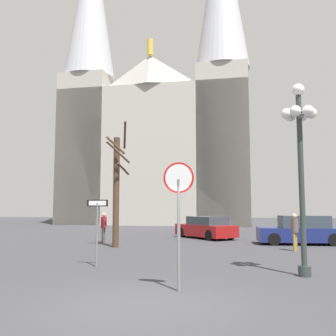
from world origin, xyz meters
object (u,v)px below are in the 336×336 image
object	(u,v)px
one_way_arrow_sign	(97,223)
parked_car_near_navy	(301,231)
pedestrian_standing	(295,228)
cathedral	(158,123)
pedestrian_walking	(104,225)
bare_tree	(117,187)
street_lamp	(300,146)
stop_sign	(179,200)
parked_car_far_red	(206,228)

from	to	relation	value
one_way_arrow_sign	parked_car_near_navy	world-z (taller)	one_way_arrow_sign
parked_car_near_navy	pedestrian_standing	size ratio (longest dim) A/B	2.61
cathedral	parked_car_near_navy	distance (m)	27.56
parked_car_near_navy	one_way_arrow_sign	bearing A→B (deg)	-136.71
pedestrian_walking	bare_tree	bearing A→B (deg)	-61.34
bare_tree	pedestrian_walking	distance (m)	3.19
street_lamp	pedestrian_walking	size ratio (longest dim) A/B	3.45
stop_sign	street_lamp	world-z (taller)	street_lamp
street_lamp	bare_tree	xyz separation A→B (m)	(-7.15, 7.07, -0.84)
parked_car_far_red	cathedral	bearing A→B (deg)	105.33
stop_sign	one_way_arrow_sign	xyz separation A→B (m)	(-2.96, 3.36, -0.71)
parked_car_far_red	pedestrian_standing	distance (m)	7.48
cathedral	pedestrian_walking	size ratio (longest dim) A/B	22.73
one_way_arrow_sign	parked_car_far_red	size ratio (longest dim) A/B	0.50
street_lamp	bare_tree	size ratio (longest dim) A/B	0.91
street_lamp	cathedral	bearing A→B (deg)	104.07
pedestrian_walking	cathedral	bearing A→B (deg)	89.35
cathedral	stop_sign	size ratio (longest dim) A/B	12.17
bare_tree	pedestrian_walking	world-z (taller)	bare_tree
parked_car_far_red	pedestrian_standing	size ratio (longest dim) A/B	2.67
street_lamp	bare_tree	distance (m)	10.09
cathedral	bare_tree	xyz separation A→B (m)	(0.95, -25.27, -8.92)
pedestrian_standing	stop_sign	bearing A→B (deg)	-119.07
one_way_arrow_sign	parked_car_near_navy	bearing A→B (deg)	43.29
pedestrian_standing	bare_tree	bearing A→B (deg)	174.61
bare_tree	parked_car_far_red	distance (m)	7.48
cathedral	parked_car_near_navy	size ratio (longest dim) A/B	8.55
stop_sign	parked_car_near_navy	world-z (taller)	stop_sign
parked_car_far_red	bare_tree	bearing A→B (deg)	-128.70
bare_tree	parked_car_far_red	xyz separation A→B (m)	(4.45, 5.56, -2.30)
parked_car_near_navy	pedestrian_walking	xyz separation A→B (m)	(-10.65, -0.10, 0.29)
stop_sign	parked_car_near_navy	xyz separation A→B (m)	(5.77, 11.58, -1.44)
one_way_arrow_sign	street_lamp	distance (m)	6.95
one_way_arrow_sign	parked_car_near_navy	xyz separation A→B (m)	(8.73, 8.22, -0.73)
street_lamp	parked_car_far_red	world-z (taller)	street_lamp
street_lamp	parked_car_near_navy	world-z (taller)	street_lamp
bare_tree	pedestrian_walking	bearing A→B (deg)	118.66
street_lamp	parked_car_far_red	distance (m)	13.29
bare_tree	pedestrian_standing	bearing A→B (deg)	-5.39
one_way_arrow_sign	pedestrian_walking	size ratio (longest dim) A/B	1.35
bare_tree	parked_car_far_red	world-z (taller)	bare_tree
bare_tree	parked_car_near_navy	bearing A→B (deg)	13.75
stop_sign	parked_car_near_navy	distance (m)	13.02
stop_sign	one_way_arrow_sign	size ratio (longest dim) A/B	1.38
bare_tree	street_lamp	bearing A→B (deg)	-44.66
one_way_arrow_sign	bare_tree	distance (m)	6.15
bare_tree	cathedral	bearing A→B (deg)	92.15
bare_tree	parked_car_near_navy	distance (m)	9.98
parked_car_far_red	pedestrian_walking	distance (m)	6.59
cathedral	street_lamp	world-z (taller)	cathedral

